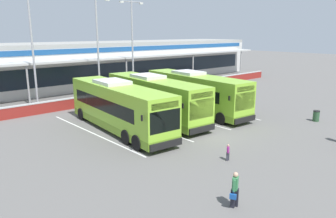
% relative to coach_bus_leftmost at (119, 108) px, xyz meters
% --- Properties ---
extents(ground_plane, '(200.00, 200.00, 0.00)m').
position_rel_coach_bus_leftmost_xyz_m(ground_plane, '(4.33, -5.31, -1.79)').
color(ground_plane, '#605E5B').
extents(terminal_building, '(70.00, 13.00, 6.00)m').
position_rel_coach_bus_leftmost_xyz_m(terminal_building, '(4.33, 21.60, 1.23)').
color(terminal_building, silver).
rests_on(terminal_building, ground).
extents(red_barrier_wall, '(60.00, 0.40, 1.10)m').
position_rel_coach_bus_leftmost_xyz_m(red_barrier_wall, '(4.33, 9.19, -1.23)').
color(red_barrier_wall, maroon).
rests_on(red_barrier_wall, ground).
extents(coach_bus_leftmost, '(3.88, 12.33, 3.78)m').
position_rel_coach_bus_leftmost_xyz_m(coach_bus_leftmost, '(0.00, 0.00, 0.00)').
color(coach_bus_leftmost, '#8CC633').
rests_on(coach_bus_leftmost, ground).
extents(coach_bus_left_centre, '(3.88, 12.33, 3.78)m').
position_rel_coach_bus_leftmost_xyz_m(coach_bus_left_centre, '(4.12, 0.70, 0.00)').
color(coach_bus_left_centre, '#8CC633').
rests_on(coach_bus_left_centre, ground).
extents(coach_bus_centre, '(3.88, 12.33, 3.78)m').
position_rel_coach_bus_leftmost_xyz_m(coach_bus_centre, '(8.65, 0.16, 0.00)').
color(coach_bus_centre, '#8CC633').
rests_on(coach_bus_centre, ground).
extents(bay_stripe_far_west, '(0.14, 13.00, 0.01)m').
position_rel_coach_bus_leftmost_xyz_m(bay_stripe_far_west, '(-1.97, 0.69, -1.78)').
color(bay_stripe_far_west, silver).
rests_on(bay_stripe_far_west, ground).
extents(bay_stripe_west, '(0.14, 13.00, 0.01)m').
position_rel_coach_bus_leftmost_xyz_m(bay_stripe_west, '(2.23, 0.69, -1.78)').
color(bay_stripe_west, silver).
rests_on(bay_stripe_west, ground).
extents(bay_stripe_mid_west, '(0.14, 13.00, 0.01)m').
position_rel_coach_bus_leftmost_xyz_m(bay_stripe_mid_west, '(6.43, 0.69, -1.78)').
color(bay_stripe_mid_west, silver).
rests_on(bay_stripe_mid_west, ground).
extents(bay_stripe_centre, '(0.14, 13.00, 0.01)m').
position_rel_coach_bus_leftmost_xyz_m(bay_stripe_centre, '(10.63, 0.69, -1.78)').
color(bay_stripe_centre, silver).
rests_on(bay_stripe_centre, ground).
extents(pedestrian_with_handbag, '(0.65, 0.43, 1.62)m').
position_rel_coach_bus_leftmost_xyz_m(pedestrian_with_handbag, '(-2.66, -12.83, -0.93)').
color(pedestrian_with_handbag, black).
rests_on(pedestrian_with_handbag, ground).
extents(pedestrian_child, '(0.29, 0.27, 1.00)m').
position_rel_coach_bus_leftmost_xyz_m(pedestrian_child, '(1.31, -9.42, -1.24)').
color(pedestrian_child, '#33333D').
rests_on(pedestrian_child, ground).
extents(lamp_post_west, '(3.24, 0.28, 11.00)m').
position_rel_coach_bus_leftmost_xyz_m(lamp_post_west, '(-1.77, 11.98, 4.50)').
color(lamp_post_west, '#9E9EA3').
rests_on(lamp_post_west, ground).
extents(lamp_post_centre, '(3.24, 0.28, 11.00)m').
position_rel_coach_bus_leftmost_xyz_m(lamp_post_centre, '(4.66, 10.74, 4.50)').
color(lamp_post_centre, '#9E9EA3').
rests_on(lamp_post_centre, ground).
extents(lamp_post_east, '(3.24, 0.28, 11.00)m').
position_rel_coach_bus_leftmost_xyz_m(lamp_post_east, '(10.00, 11.82, 4.50)').
color(lamp_post_east, '#9E9EA3').
rests_on(lamp_post_east, ground).
extents(litter_bin, '(0.54, 0.54, 0.93)m').
position_rel_coach_bus_leftmost_xyz_m(litter_bin, '(13.81, -9.12, -1.32)').
color(litter_bin, '#2D5133').
rests_on(litter_bin, ground).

